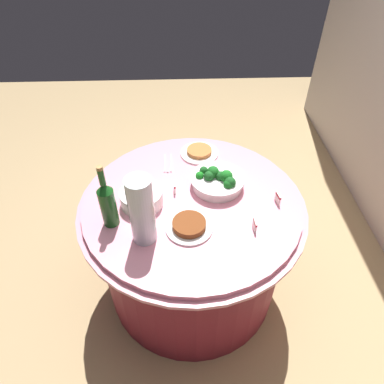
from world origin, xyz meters
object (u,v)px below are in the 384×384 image
(wine_bottle, at_px, (107,203))
(serving_tongs, at_px, (168,164))
(food_plate_peanuts, at_px, (199,152))
(plate_stack, at_px, (142,198))
(label_placard_mid, at_px, (278,198))
(label_placard_rear, at_px, (255,225))
(decorative_fruit_vase, at_px, (142,214))
(label_placard_front, at_px, (175,187))
(broccoli_bowl, at_px, (218,181))
(food_plate_stir_fry, at_px, (189,226))

(wine_bottle, distance_m, serving_tongs, 0.52)
(food_plate_peanuts, bearing_deg, plate_stack, -37.40)
(label_placard_mid, relative_size, label_placard_rear, 1.00)
(decorative_fruit_vase, distance_m, food_plate_peanuts, 0.69)
(label_placard_front, bearing_deg, label_placard_rear, 53.21)
(decorative_fruit_vase, distance_m, label_placard_mid, 0.69)
(broccoli_bowl, xyz_separation_m, label_placard_rear, (0.30, 0.14, -0.01))
(serving_tongs, bearing_deg, wine_bottle, -30.68)
(food_plate_stir_fry, xyz_separation_m, food_plate_peanuts, (-0.57, 0.08, -0.00))
(plate_stack, distance_m, label_placard_mid, 0.67)
(decorative_fruit_vase, relative_size, label_placard_rear, 6.18)
(decorative_fruit_vase, height_order, label_placard_mid, decorative_fruit_vase)
(wine_bottle, distance_m, label_placard_rear, 0.67)
(wine_bottle, bearing_deg, label_placard_rear, 84.22)
(food_plate_stir_fry, xyz_separation_m, label_placard_mid, (-0.16, 0.44, 0.01))
(decorative_fruit_vase, xyz_separation_m, label_placard_rear, (-0.03, 0.50, -0.12))
(decorative_fruit_vase, relative_size, food_plate_peanuts, 1.55)
(broccoli_bowl, xyz_separation_m, label_placard_mid, (0.13, 0.29, -0.01))
(label_placard_front, bearing_deg, decorative_fruit_vase, -24.11)
(broccoli_bowl, relative_size, food_plate_stir_fry, 1.27)
(food_plate_peanuts, distance_m, label_placard_rear, 0.63)
(label_placard_front, bearing_deg, plate_stack, -62.87)
(food_plate_stir_fry, bearing_deg, label_placard_mid, 109.22)
(food_plate_peanuts, height_order, label_placard_front, label_placard_front)
(decorative_fruit_vase, relative_size, food_plate_stir_fry, 1.55)
(plate_stack, relative_size, label_placard_rear, 3.82)
(broccoli_bowl, relative_size, food_plate_peanuts, 1.27)
(plate_stack, xyz_separation_m, decorative_fruit_vase, (0.22, 0.03, 0.11))
(broccoli_bowl, height_order, decorative_fruit_vase, decorative_fruit_vase)
(serving_tongs, relative_size, label_placard_front, 3.03)
(wine_bottle, distance_m, label_placard_mid, 0.82)
(label_placard_front, height_order, label_placard_mid, same)
(broccoli_bowl, xyz_separation_m, label_placard_front, (0.03, -0.22, -0.01))
(wine_bottle, height_order, decorative_fruit_vase, decorative_fruit_vase)
(plate_stack, height_order, label_placard_mid, plate_stack)
(label_placard_rear, bearing_deg, wine_bottle, -95.78)
(plate_stack, height_order, decorative_fruit_vase, decorative_fruit_vase)
(serving_tongs, distance_m, food_plate_stir_fry, 0.50)
(food_plate_peanuts, xyz_separation_m, label_placard_rear, (0.59, 0.22, 0.02))
(food_plate_peanuts, height_order, label_placard_mid, label_placard_mid)
(plate_stack, distance_m, food_plate_peanuts, 0.50)
(label_placard_front, xyz_separation_m, label_placard_mid, (0.10, 0.51, 0.00))
(food_plate_stir_fry, relative_size, food_plate_peanuts, 1.00)
(decorative_fruit_vase, bearing_deg, label_placard_front, 155.89)
(decorative_fruit_vase, xyz_separation_m, label_placard_front, (-0.30, 0.13, -0.12))
(decorative_fruit_vase, height_order, label_placard_rear, decorative_fruit_vase)
(decorative_fruit_vase, bearing_deg, broccoli_bowl, 132.53)
(wine_bottle, relative_size, food_plate_peanuts, 1.53)
(food_plate_stir_fry, xyz_separation_m, label_placard_front, (-0.26, -0.07, 0.01))
(food_plate_stir_fry, bearing_deg, wine_bottle, -97.91)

